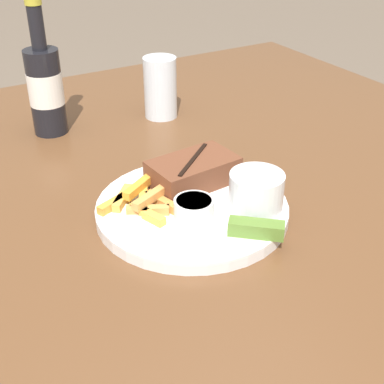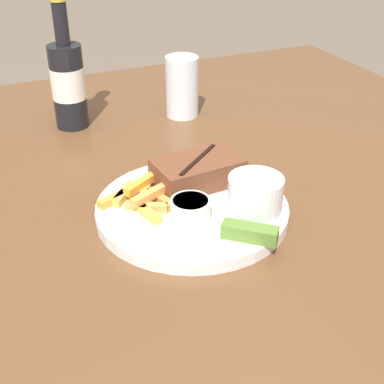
{
  "view_description": "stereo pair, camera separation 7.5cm",
  "coord_description": "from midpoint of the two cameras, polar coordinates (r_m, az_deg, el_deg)",
  "views": [
    {
      "loc": [
        -0.32,
        -0.55,
        1.15
      ],
      "look_at": [
        0.0,
        0.0,
        0.77
      ],
      "focal_mm": 50.0,
      "sensor_mm": 36.0,
      "label": 1
    },
    {
      "loc": [
        -0.26,
        -0.59,
        1.15
      ],
      "look_at": [
        0.0,
        0.0,
        0.77
      ],
      "focal_mm": 50.0,
      "sensor_mm": 36.0,
      "label": 2
    }
  ],
  "objects": [
    {
      "name": "drinking_glass",
      "position": [
        1.07,
        0.96,
        11.12
      ],
      "size": [
        0.06,
        0.06,
        0.12
      ],
      "color": "silver",
      "rests_on": "dining_table"
    },
    {
      "name": "dining_table",
      "position": [
        0.8,
        2.67,
        -6.36
      ],
      "size": [
        1.33,
        1.35,
        0.73
      ],
      "color": "brown",
      "rests_on": "ground_plane"
    },
    {
      "name": "coleslaw_cup",
      "position": [
        0.73,
        9.69,
        -0.36
      ],
      "size": [
        0.08,
        0.08,
        0.06
      ],
      "color": "white",
      "rests_on": "dinner_plate"
    },
    {
      "name": "pickle_spear",
      "position": [
        0.69,
        9.28,
        -4.4
      ],
      "size": [
        0.07,
        0.06,
        0.02
      ],
      "color": "#567A2D",
      "rests_on": "dinner_plate"
    },
    {
      "name": "fries_pile",
      "position": [
        0.75,
        -2.6,
        -0.72
      ],
      "size": [
        0.11,
        0.11,
        0.02
      ],
      "color": "gold",
      "rests_on": "dinner_plate"
    },
    {
      "name": "knife_utensil",
      "position": [
        0.78,
        1.61,
        -0.12
      ],
      "size": [
        0.06,
        0.16,
        0.01
      ],
      "rotation": [
        0.0,
        0.0,
        1.32
      ],
      "color": "#B7B7BC",
      "rests_on": "dinner_plate"
    },
    {
      "name": "steak_portion",
      "position": [
        0.8,
        3.31,
        2.11
      ],
      "size": [
        0.13,
        0.09,
        0.04
      ],
      "color": "brown",
      "rests_on": "dinner_plate"
    },
    {
      "name": "dinner_plate",
      "position": [
        0.76,
        2.81,
        -1.96
      ],
      "size": [
        0.27,
        0.27,
        0.02
      ],
      "color": "white",
      "rests_on": "dining_table"
    },
    {
      "name": "dipping_sauce_cup",
      "position": [
        0.71,
        2.83,
        -1.9
      ],
      "size": [
        0.05,
        0.05,
        0.03
      ],
      "color": "silver",
      "rests_on": "dinner_plate"
    },
    {
      "name": "fork_utensil",
      "position": [
        0.74,
        -2.38,
        -2.15
      ],
      "size": [
        0.13,
        0.03,
        0.0
      ],
      "rotation": [
        0.0,
        0.0,
        6.17
      ],
      "color": "#B7B7BC",
      "rests_on": "dinner_plate"
    },
    {
      "name": "beer_bottle",
      "position": [
        1.03,
        -11.07,
        11.51
      ],
      "size": [
        0.06,
        0.06,
        0.25
      ],
      "color": "black",
      "rests_on": "dining_table"
    }
  ]
}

